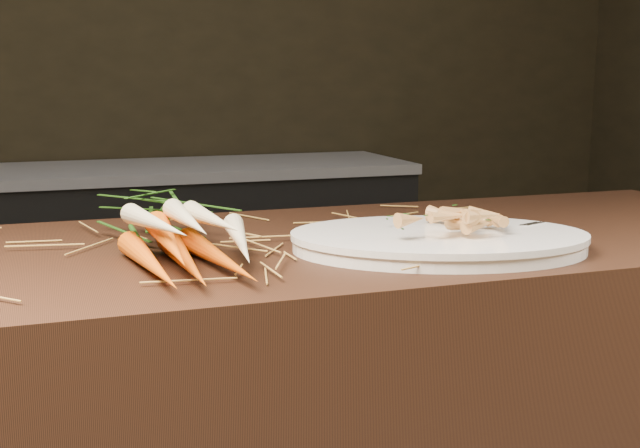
% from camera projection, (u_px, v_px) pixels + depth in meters
% --- Properties ---
extents(back_counter, '(1.82, 0.62, 0.84)m').
position_uv_depth(back_counter, '(185.00, 267.00, 3.27)').
color(back_counter, black).
rests_on(back_counter, ground).
extents(straw_bedding, '(1.40, 0.60, 0.02)m').
position_uv_depth(straw_bedding, '(188.00, 244.00, 1.34)').
color(straw_bedding, '#9F6C31').
rests_on(straw_bedding, main_counter).
extents(root_veg_bunch, '(0.22, 0.57, 0.11)m').
position_uv_depth(root_veg_bunch, '(167.00, 221.00, 1.31)').
color(root_veg_bunch, '#E34100').
rests_on(root_veg_bunch, main_counter).
extents(serving_platter, '(0.56, 0.46, 0.03)m').
position_uv_depth(serving_platter, '(439.00, 243.00, 1.33)').
color(serving_platter, white).
rests_on(serving_platter, main_counter).
extents(roasted_veg_heap, '(0.28, 0.24, 0.05)m').
position_uv_depth(roasted_veg_heap, '(439.00, 219.00, 1.32)').
color(roasted_veg_heap, '#B17942').
rests_on(roasted_veg_heap, serving_platter).
extents(serving_fork, '(0.18, 0.08, 0.00)m').
position_uv_depth(serving_fork, '(547.00, 237.00, 1.31)').
color(serving_fork, silver).
rests_on(serving_fork, serving_platter).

